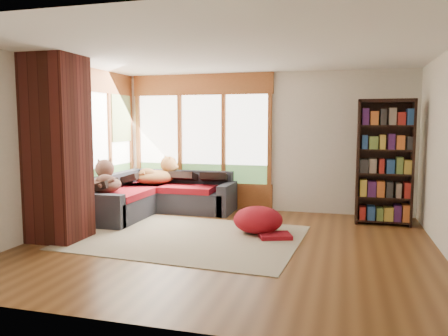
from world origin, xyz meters
The scene contains 16 objects.
floor centered at (0.00, 0.00, 0.00)m, with size 5.50×5.50×0.00m, color brown.
ceiling centered at (0.00, 0.00, 2.60)m, with size 5.50×5.50×0.00m, color white.
wall_back centered at (0.00, 2.50, 1.30)m, with size 5.50×0.04×2.60m, color silver.
wall_front centered at (0.00, -2.50, 1.30)m, with size 5.50×0.04×2.60m, color silver.
wall_left centered at (-2.75, 0.00, 1.30)m, with size 0.04×5.00×2.60m, color silver.
windows_back centered at (-1.20, 2.47, 1.35)m, with size 2.82×0.10×1.90m.
windows_left centered at (-2.72, 1.20, 1.35)m, with size 0.10×2.62×1.90m.
roller_blind centered at (-2.69, 2.03, 1.75)m, with size 0.03×0.72×0.90m, color #889C5D.
brick_chimney centered at (-2.40, -0.35, 1.30)m, with size 0.70×0.70×2.60m, color #471914.
sectional_sofa centered at (-1.95, 1.70, 0.30)m, with size 2.20×2.20×0.80m.
area_rug centered at (-0.66, 0.22, 0.01)m, with size 3.19×2.44×0.01m, color silver.
bookshelf centered at (2.14, 1.85, 1.02)m, with size 0.88×0.29×2.05m.
pouf centered at (0.27, 0.75, 0.21)m, with size 0.75×0.75×0.40m, color maroon.
dog_tan centered at (-1.91, 2.02, 0.77)m, with size 0.89×0.94×0.46m.
dog_brindle centered at (-2.40, 0.89, 0.77)m, with size 0.87×0.96×0.47m.
throw_pillows centered at (-1.92, 1.85, 0.79)m, with size 1.98×1.68×0.45m.
Camera 1 is at (1.50, -5.65, 1.68)m, focal length 35.00 mm.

